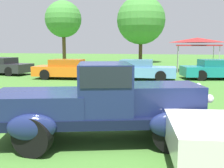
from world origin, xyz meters
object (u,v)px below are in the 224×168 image
Objects in this scene: show_car_teal at (219,70)px; show_car_orange at (69,69)px; feature_pickup_truck at (101,102)px; show_car_charcoal at (3,66)px; canopy_tent_left_field at (197,41)px; show_car_skyblue at (139,70)px.

show_car_orange is at bearing -167.89° from show_car_teal.
show_car_orange is (-4.86, 9.86, -0.27)m from feature_pickup_truck.
feature_pickup_truck is 12.58m from show_car_teal.
show_car_charcoal is 1.35× the size of canopy_tent_left_field.
show_car_skyblue and show_car_teal have the same top height.
show_car_orange is 10.73m from canopy_tent_left_field.
show_car_teal is (9.15, 1.96, 0.00)m from show_car_orange.
show_car_skyblue is 7.42m from canopy_tent_left_field.
canopy_tent_left_field is at bearing 101.54° from show_car_teal.
show_car_charcoal is (-10.58, 11.15, -0.27)m from feature_pickup_truck.
show_car_orange is at bearing -140.73° from canopy_tent_left_field.
show_car_teal is 5.16m from canopy_tent_left_field.
canopy_tent_left_field is (3.88, 6.05, 1.82)m from show_car_skyblue.
show_car_charcoal and show_car_skyblue have the same top height.
show_car_charcoal is 10.04m from show_car_skyblue.
show_car_charcoal is at bearing 176.27° from show_car_skyblue.
show_car_teal is at bearing 70.07° from feature_pickup_truck.
canopy_tent_left_field reaches higher than show_car_teal.
canopy_tent_left_field is at bearing 39.27° from show_car_orange.
feature_pickup_truck is 15.37m from show_car_charcoal.
feature_pickup_truck reaches higher than show_car_charcoal.
show_car_skyblue is (-0.56, 10.50, -0.27)m from feature_pickup_truck.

